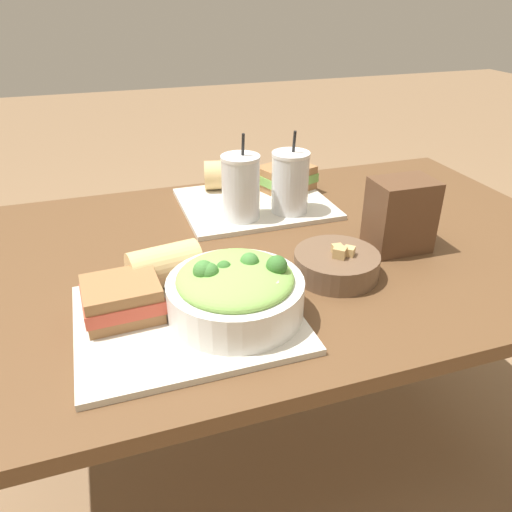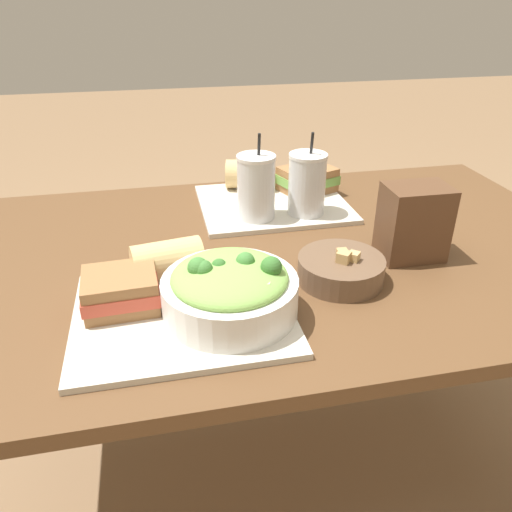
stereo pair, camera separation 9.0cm
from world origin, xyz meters
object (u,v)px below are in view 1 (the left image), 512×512
at_px(baguette_near, 166,266).
at_px(baguette_far, 228,175).
at_px(salad_bowl, 236,290).
at_px(drink_cup_dark, 241,189).
at_px(chip_bag, 400,215).
at_px(sandwich_far, 286,178).
at_px(soup_bowl, 336,263).
at_px(sandwich_near, 122,299).
at_px(drink_cup_red, 290,184).

height_order(baguette_near, baguette_far, same).
bearing_deg(salad_bowl, drink_cup_dark, 71.72).
bearing_deg(chip_bag, sandwich_far, 107.05).
bearing_deg(soup_bowl, baguette_near, 170.46).
bearing_deg(baguette_far, drink_cup_dark, -172.37).
distance_m(soup_bowl, baguette_near, 0.33).
distance_m(soup_bowl, sandwich_near, 0.41).
distance_m(salad_bowl, sandwich_far, 0.60).
xyz_separation_m(soup_bowl, drink_cup_dark, (-0.10, 0.30, 0.06)).
height_order(soup_bowl, chip_bag, chip_bag).
height_order(salad_bowl, sandwich_far, salad_bowl).
xyz_separation_m(soup_bowl, sandwich_near, (-0.41, -0.02, 0.02)).
distance_m(soup_bowl, drink_cup_dark, 0.32).
distance_m(sandwich_near, drink_cup_dark, 0.45).
relative_size(baguette_near, drink_cup_red, 0.70).
relative_size(sandwich_near, drink_cup_red, 0.67).
distance_m(sandwich_far, drink_cup_dark, 0.23).
relative_size(sandwich_far, baguette_far, 1.25).
height_order(sandwich_far, chip_bag, chip_bag).
bearing_deg(sandwich_far, drink_cup_red, -128.24).
height_order(baguette_far, chip_bag, chip_bag).
height_order(baguette_near, chip_bag, chip_bag).
bearing_deg(sandwich_far, drink_cup_dark, -160.29).
bearing_deg(drink_cup_red, salad_bowl, -123.40).
relative_size(sandwich_near, drink_cup_dark, 0.66).
height_order(sandwich_far, baguette_far, baguette_far).
relative_size(soup_bowl, sandwich_near, 1.24).
height_order(soup_bowl, drink_cup_dark, drink_cup_dark).
bearing_deg(drink_cup_red, chip_bag, -56.68).
xyz_separation_m(drink_cup_dark, chip_bag, (0.28, -0.24, -0.01)).
xyz_separation_m(sandwich_near, drink_cup_dark, (0.31, 0.32, 0.04)).
relative_size(soup_bowl, chip_bag, 1.07).
distance_m(soup_bowl, baguette_far, 0.50).
relative_size(salad_bowl, sandwich_near, 1.72).
bearing_deg(chip_bag, soup_bowl, -159.22).
relative_size(sandwich_near, sandwich_far, 0.79).
bearing_deg(salad_bowl, soup_bowl, 18.76).
bearing_deg(drink_cup_red, soup_bowl, -94.00).
height_order(salad_bowl, drink_cup_red, drink_cup_red).
bearing_deg(baguette_far, sandwich_far, -95.56).
distance_m(baguette_near, baguette_far, 0.50).
height_order(salad_bowl, baguette_far, salad_bowl).
bearing_deg(drink_cup_red, drink_cup_dark, 180.00).
height_order(sandwich_near, baguette_near, baguette_near).
relative_size(baguette_near, drink_cup_dark, 0.69).
height_order(baguette_far, drink_cup_red, drink_cup_red).
relative_size(soup_bowl, sandwich_far, 0.98).
distance_m(baguette_far, chip_bag, 0.51).
relative_size(soup_bowl, baguette_far, 1.23).
xyz_separation_m(baguette_near, drink_cup_red, (0.35, 0.25, 0.03)).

